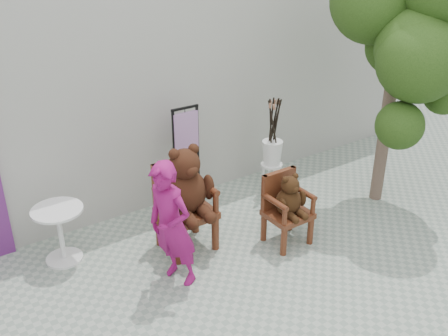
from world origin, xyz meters
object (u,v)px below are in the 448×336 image
Objects in this scene: chair_big at (185,192)px; tree at (412,26)px; stool_bucket at (272,152)px; cafe_table at (60,228)px; person at (172,225)px; display_stand at (187,171)px; chair_small at (287,202)px.

tree is at bearing -12.29° from chair_big.
cafe_table is at bearing 179.11° from stool_bucket.
stool_bucket is (2.28, 1.10, -0.13)m from person.
cafe_table is at bearing 164.12° from tree.
display_stand reaches higher than chair_big.
chair_big is 1.44× the size of chair_small.
display_stand is 0.43× the size of tree.
display_stand is at bearing 124.16° from person.
chair_big is at bearing 167.71° from tree.
display_stand is 1.31m from stool_bucket.
tree is at bearing -1.33° from chair_small.
cafe_table is at bearing -162.58° from person.
chair_small is at bearing -28.71° from chair_big.
chair_big is 0.89× the size of person.
person is 1.02× the size of display_stand.
display_stand reaches higher than chair_small.
tree reaches higher than person.
cafe_table is 0.47× the size of display_stand.
person is 3.87m from tree.
stool_bucket is at bearing -10.79° from display_stand.
display_stand is at bearing 58.35° from chair_big.
chair_small is at bearing -120.83° from stool_bucket.
chair_big is 1.87m from stool_bucket.
chair_small is 1.33m from stool_bucket.
cafe_table is 1.89m from display_stand.
cafe_table is at bearing -172.69° from display_stand.
chair_big is at bearing -163.16° from stool_bucket.
chair_big is 1.53m from cafe_table.
tree is (3.46, -0.08, 1.74)m from person.
stool_bucket is (1.29, -0.26, 0.06)m from display_stand.
stool_bucket is (3.16, -0.05, 0.20)m from cafe_table.
person reaches higher than cafe_table.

